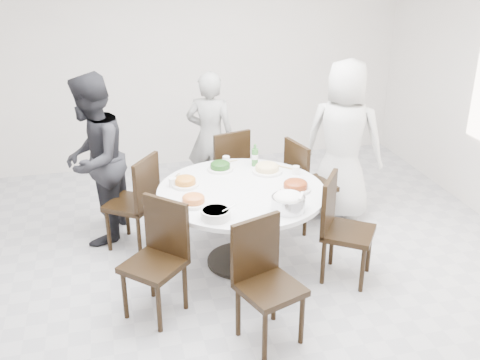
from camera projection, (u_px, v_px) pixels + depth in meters
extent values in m
cube|color=#B6B7BB|center=(227.00, 285.00, 4.92)|extent=(6.00, 6.00, 0.01)
cube|color=silver|center=(174.00, 58.00, 7.03)|extent=(6.00, 0.01, 2.80)
cylinder|color=white|center=(241.00, 227.00, 5.13)|extent=(1.50, 1.50, 0.75)
cube|color=black|center=(311.00, 184.00, 5.77)|extent=(0.51, 0.51, 0.95)
cube|color=black|center=(224.00, 169.00, 6.13)|extent=(0.52, 0.52, 0.95)
cube|color=black|center=(131.00, 202.00, 5.38)|extent=(0.59, 0.59, 0.95)
cube|color=black|center=(153.00, 263.00, 4.38)|extent=(0.59, 0.59, 0.95)
cube|color=black|center=(270.00, 286.00, 4.09)|extent=(0.54, 0.54, 0.95)
cube|color=black|center=(349.00, 230.00, 4.86)|extent=(0.58, 0.58, 0.95)
imported|color=silver|center=(343.00, 140.00, 5.86)|extent=(0.99, 0.93, 1.71)
imported|color=black|center=(210.00, 138.00, 6.25)|extent=(0.65, 0.55, 1.50)
imported|color=black|center=(93.00, 160.00, 5.39)|extent=(0.86, 0.97, 1.68)
cylinder|color=white|center=(220.00, 167.00, 5.37)|extent=(0.24, 0.24, 0.06)
cylinder|color=white|center=(267.00, 169.00, 5.32)|extent=(0.29, 0.29, 0.08)
cylinder|color=white|center=(185.00, 182.00, 5.04)|extent=(0.24, 0.24, 0.07)
cylinder|color=white|center=(295.00, 186.00, 4.96)|extent=(0.27, 0.27, 0.07)
cylinder|color=white|center=(193.00, 201.00, 4.69)|extent=(0.24, 0.24, 0.06)
cylinder|color=silver|center=(288.00, 203.00, 4.59)|extent=(0.28, 0.28, 0.12)
cylinder|color=white|center=(216.00, 214.00, 4.46)|extent=(0.24, 0.24, 0.07)
cylinder|color=#2F6F2C|center=(255.00, 155.00, 5.45)|extent=(0.06, 0.06, 0.22)
cylinder|color=white|center=(226.00, 161.00, 5.49)|extent=(0.07, 0.07, 0.08)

